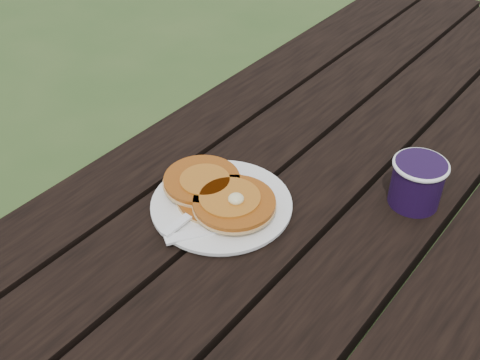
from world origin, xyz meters
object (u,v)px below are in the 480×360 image
Objects in this scene: plate at (222,205)px; coffee_cup at (418,180)px; picnic_table at (331,286)px; pancake_stack at (219,194)px.

plate is 0.34m from coffee_cup.
picnic_table is 0.48m from plate.
picnic_table is 0.46m from coffee_cup.
pancake_stack is (-0.10, -0.27, 0.41)m from picnic_table.
plate is 0.02m from pancake_stack.
pancake_stack reaches higher than picnic_table.
plate is (-0.10, -0.27, 0.39)m from picnic_table.
pancake_stack is at bearing 160.09° from plate.
coffee_cup reaches higher than picnic_table.
plate is at bearing -19.91° from pancake_stack.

